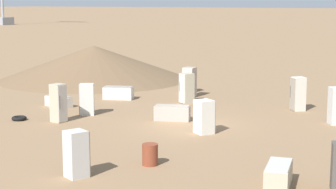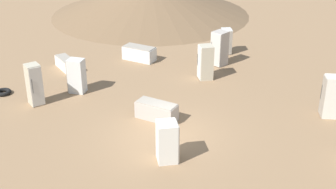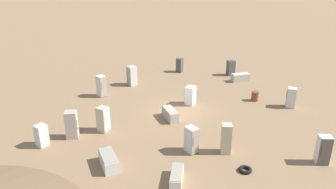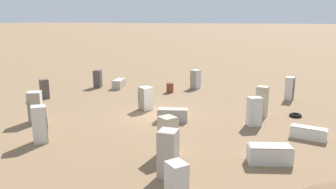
{
  "view_description": "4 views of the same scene",
  "coord_description": "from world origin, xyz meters",
  "px_view_note": "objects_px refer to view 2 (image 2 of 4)",
  "views": [
    {
      "loc": [
        12.94,
        -23.38,
        5.95
      ],
      "look_at": [
        -0.78,
        -0.58,
        1.53
      ],
      "focal_mm": 60.0,
      "sensor_mm": 36.0,
      "label": 1
    },
    {
      "loc": [
        12.49,
        -10.5,
        9.54
      ],
      "look_at": [
        -1.44,
        1.4,
        0.84
      ],
      "focal_mm": 50.0,
      "sensor_mm": 36.0,
      "label": 2
    },
    {
      "loc": [
        -23.17,
        1.28,
        10.82
      ],
      "look_at": [
        -1.13,
        0.77,
        1.91
      ],
      "focal_mm": 35.0,
      "sensor_mm": 36.0,
      "label": 3
    },
    {
      "loc": [
        -8.62,
        17.86,
        5.95
      ],
      "look_at": [
        -0.33,
        -0.79,
        1.27
      ],
      "focal_mm": 35.0,
      "sensor_mm": 36.0,
      "label": 4
    }
  ],
  "objects_px": {
    "discarded_fridge_11": "(220,48)",
    "discarded_fridge_12": "(167,142)",
    "discarded_fridge_13": "(34,85)",
    "discarded_fridge_1": "(331,97)",
    "discarded_fridge_3": "(66,64)",
    "discarded_fridge_14": "(139,53)",
    "discarded_fridge_4": "(206,62)",
    "scrap_tire": "(3,92)",
    "discarded_fridge_7": "(226,41)",
    "discarded_fridge_5": "(76,76)",
    "discarded_fridge_0": "(157,111)"
  },
  "relations": [
    {
      "from": "discarded_fridge_7",
      "to": "discarded_fridge_12",
      "type": "bearing_deg",
      "value": 67.31
    },
    {
      "from": "discarded_fridge_1",
      "to": "discarded_fridge_13",
      "type": "bearing_deg",
      "value": 90.04
    },
    {
      "from": "discarded_fridge_0",
      "to": "discarded_fridge_14",
      "type": "xyz_separation_m",
      "value": [
        -6.05,
        3.69,
        0.01
      ]
    },
    {
      "from": "discarded_fridge_5",
      "to": "scrap_tire",
      "type": "bearing_deg",
      "value": 108.99
    },
    {
      "from": "discarded_fridge_4",
      "to": "discarded_fridge_14",
      "type": "bearing_deg",
      "value": 42.36
    },
    {
      "from": "discarded_fridge_3",
      "to": "discarded_fridge_4",
      "type": "relative_size",
      "value": 1.02
    },
    {
      "from": "discarded_fridge_11",
      "to": "discarded_fridge_12",
      "type": "height_order",
      "value": "discarded_fridge_11"
    },
    {
      "from": "discarded_fridge_1",
      "to": "discarded_fridge_14",
      "type": "distance_m",
      "value": 10.89
    },
    {
      "from": "discarded_fridge_11",
      "to": "scrap_tire",
      "type": "xyz_separation_m",
      "value": [
        -4.06,
        -10.55,
        -0.85
      ]
    },
    {
      "from": "discarded_fridge_0",
      "to": "discarded_fridge_13",
      "type": "bearing_deg",
      "value": -75.63
    },
    {
      "from": "discarded_fridge_3",
      "to": "scrap_tire",
      "type": "relative_size",
      "value": 2.4
    },
    {
      "from": "discarded_fridge_1",
      "to": "discarded_fridge_5",
      "type": "bearing_deg",
      "value": 82.94
    },
    {
      "from": "discarded_fridge_3",
      "to": "discarded_fridge_1",
      "type": "bearing_deg",
      "value": -56.14
    },
    {
      "from": "discarded_fridge_1",
      "to": "discarded_fridge_13",
      "type": "distance_m",
      "value": 12.98
    },
    {
      "from": "discarded_fridge_7",
      "to": "scrap_tire",
      "type": "relative_size",
      "value": 1.92
    },
    {
      "from": "discarded_fridge_0",
      "to": "discarded_fridge_1",
      "type": "distance_m",
      "value": 7.44
    },
    {
      "from": "discarded_fridge_11",
      "to": "discarded_fridge_13",
      "type": "distance_m",
      "value": 10.02
    },
    {
      "from": "discarded_fridge_5",
      "to": "discarded_fridge_12",
      "type": "bearing_deg",
      "value": -128.89
    },
    {
      "from": "discarded_fridge_12",
      "to": "scrap_tire",
      "type": "distance_m",
      "value": 9.69
    },
    {
      "from": "discarded_fridge_11",
      "to": "discarded_fridge_13",
      "type": "relative_size",
      "value": 0.99
    },
    {
      "from": "discarded_fridge_1",
      "to": "scrap_tire",
      "type": "relative_size",
      "value": 2.46
    },
    {
      "from": "discarded_fridge_5",
      "to": "discarded_fridge_11",
      "type": "relative_size",
      "value": 0.89
    },
    {
      "from": "discarded_fridge_0",
      "to": "discarded_fridge_3",
      "type": "xyz_separation_m",
      "value": [
        -7.5,
        -0.11,
        -0.08
      ]
    },
    {
      "from": "discarded_fridge_0",
      "to": "discarded_fridge_13",
      "type": "xyz_separation_m",
      "value": [
        -4.69,
        -3.24,
        0.57
      ]
    },
    {
      "from": "discarded_fridge_4",
      "to": "discarded_fridge_3",
      "type": "bearing_deg",
      "value": 69.51
    },
    {
      "from": "discarded_fridge_3",
      "to": "scrap_tire",
      "type": "height_order",
      "value": "discarded_fridge_3"
    },
    {
      "from": "discarded_fridge_12",
      "to": "discarded_fridge_7",
      "type": "bearing_deg",
      "value": 153.36
    },
    {
      "from": "discarded_fridge_12",
      "to": "discarded_fridge_5",
      "type": "bearing_deg",
      "value": -153.66
    },
    {
      "from": "discarded_fridge_0",
      "to": "scrap_tire",
      "type": "distance_m",
      "value": 7.79
    },
    {
      "from": "discarded_fridge_3",
      "to": "discarded_fridge_14",
      "type": "distance_m",
      "value": 4.07
    },
    {
      "from": "discarded_fridge_4",
      "to": "discarded_fridge_1",
      "type": "bearing_deg",
      "value": -139.7
    },
    {
      "from": "discarded_fridge_11",
      "to": "discarded_fridge_5",
      "type": "bearing_deg",
      "value": 70.11
    },
    {
      "from": "discarded_fridge_11",
      "to": "scrap_tire",
      "type": "bearing_deg",
      "value": 63.33
    },
    {
      "from": "discarded_fridge_3",
      "to": "discarded_fridge_5",
      "type": "xyz_separation_m",
      "value": [
        2.91,
        -1.03,
        0.53
      ]
    },
    {
      "from": "discarded_fridge_1",
      "to": "discarded_fridge_3",
      "type": "distance_m",
      "value": 13.5
    },
    {
      "from": "discarded_fridge_4",
      "to": "scrap_tire",
      "type": "bearing_deg",
      "value": 90.13
    },
    {
      "from": "discarded_fridge_3",
      "to": "discarded_fridge_14",
      "type": "bearing_deg",
      "value": -13.05
    },
    {
      "from": "discarded_fridge_13",
      "to": "discarded_fridge_14",
      "type": "xyz_separation_m",
      "value": [
        -1.36,
        6.93,
        -0.56
      ]
    },
    {
      "from": "discarded_fridge_12",
      "to": "scrap_tire",
      "type": "relative_size",
      "value": 2.04
    },
    {
      "from": "discarded_fridge_14",
      "to": "discarded_fridge_12",
      "type": "bearing_deg",
      "value": -142.91
    },
    {
      "from": "discarded_fridge_12",
      "to": "scrap_tire",
      "type": "bearing_deg",
      "value": -135.67
    },
    {
      "from": "discarded_fridge_12",
      "to": "discarded_fridge_14",
      "type": "xyz_separation_m",
      "value": [
        -8.76,
        5.4,
        -0.38
      ]
    },
    {
      "from": "discarded_fridge_3",
      "to": "scrap_tire",
      "type": "xyz_separation_m",
      "value": [
        0.81,
        -3.87,
        -0.21
      ]
    },
    {
      "from": "discarded_fridge_13",
      "to": "discarded_fridge_14",
      "type": "height_order",
      "value": "discarded_fridge_13"
    },
    {
      "from": "discarded_fridge_12",
      "to": "discarded_fridge_1",
      "type": "bearing_deg",
      "value": 106.51
    },
    {
      "from": "discarded_fridge_1",
      "to": "discarded_fridge_13",
      "type": "relative_size",
      "value": 0.97
    },
    {
      "from": "discarded_fridge_11",
      "to": "discarded_fridge_12",
      "type": "relative_size",
      "value": 1.22
    },
    {
      "from": "discarded_fridge_1",
      "to": "discarded_fridge_4",
      "type": "relative_size",
      "value": 1.05
    },
    {
      "from": "discarded_fridge_1",
      "to": "scrap_tire",
      "type": "xyz_separation_m",
      "value": [
        -11.3,
        -9.8,
        -0.83
      ]
    },
    {
      "from": "discarded_fridge_1",
      "to": "discarded_fridge_11",
      "type": "bearing_deg",
      "value": 39.89
    }
  ]
}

